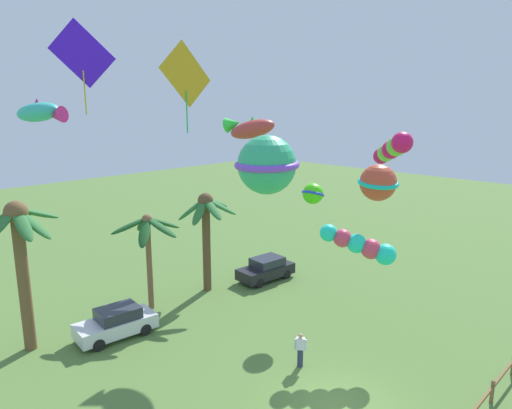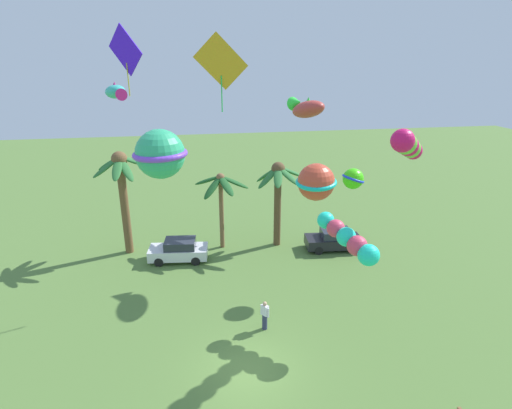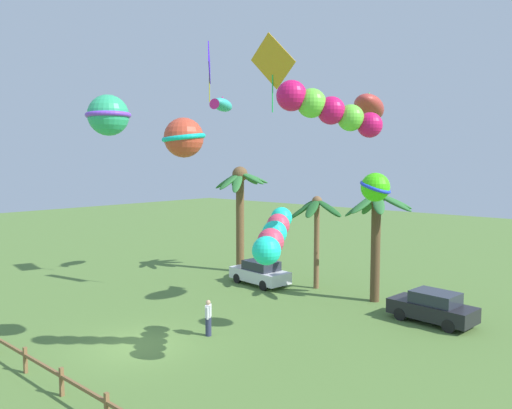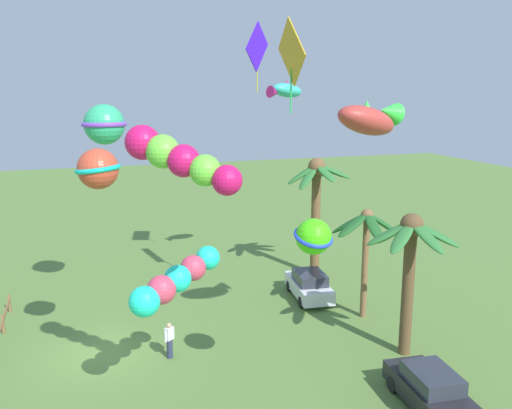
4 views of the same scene
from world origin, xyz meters
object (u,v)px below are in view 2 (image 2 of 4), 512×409
object	(u,v)px
palm_tree_0	(122,180)
kite_ball_8	(316,182)
parked_car_0	(334,240)
kite_fish_4	(306,108)
palm_tree_1	(221,190)
kite_ball_7	(160,154)
kite_tube_3	(349,239)
palm_tree_2	(278,184)
kite_diamond_0	(221,63)
kite_diamond_1	(125,51)
kite_fish_5	(116,92)
kite_tube_6	(408,145)
parked_car_1	(179,250)
kite_ball_2	(353,179)
spectator_0	(265,315)

from	to	relation	value
palm_tree_0	kite_ball_8	size ratio (longest dim) A/B	3.28
parked_car_0	kite_fish_4	bearing A→B (deg)	-155.47
parked_car_0	kite_ball_8	world-z (taller)	kite_ball_8
palm_tree_1	kite_ball_7	world-z (taller)	kite_ball_7
kite_fish_4	kite_tube_3	bearing A→B (deg)	-88.55
kite_fish_4	kite_ball_7	bearing A→B (deg)	-132.54
palm_tree_2	kite_fish_4	world-z (taller)	kite_fish_4
kite_diamond_0	kite_diamond_1	world-z (taller)	kite_diamond_1
palm_tree_2	kite_fish_5	size ratio (longest dim) A/B	2.47
kite_diamond_0	kite_tube_6	size ratio (longest dim) A/B	1.40
palm_tree_0	kite_tube_6	world-z (taller)	kite_tube_6
parked_car_0	parked_car_1	world-z (taller)	same
kite_ball_2	palm_tree_1	bearing A→B (deg)	139.58
kite_ball_8	palm_tree_2	bearing A→B (deg)	83.92
palm_tree_1	parked_car_1	distance (m)	5.01
kite_fish_4	kite_ball_8	xyz separation A→B (m)	(-2.31, -9.47, -1.71)
spectator_0	kite_fish_4	distance (m)	12.25
palm_tree_2	kite_tube_3	size ratio (longest dim) A/B	1.86
kite_diamond_0	kite_tube_3	xyz separation A→B (m)	(5.31, -6.31, -7.89)
palm_tree_2	kite_diamond_0	xyz separation A→B (m)	(-4.13, -3.79, 8.13)
kite_fish_5	kite_tube_6	size ratio (longest dim) A/B	0.86
kite_tube_3	kite_ball_7	xyz separation A→B (m)	(-8.35, -1.58, 4.79)
palm_tree_1	palm_tree_2	xyz separation A→B (m)	(4.01, -0.17, 0.25)
parked_car_1	kite_tube_3	bearing A→B (deg)	-46.45
spectator_0	kite_diamond_0	world-z (taller)	kite_diamond_0
kite_fish_4	kite_fish_5	distance (m)	11.07
kite_ball_8	kite_diamond_1	bearing A→B (deg)	132.13
kite_tube_3	kite_fish_5	distance (m)	15.28
palm_tree_2	parked_car_1	xyz separation A→B (m)	(-7.10, -1.37, -3.87)
kite_ball_7	palm_tree_2	bearing A→B (deg)	58.47
palm_tree_1	kite_fish_4	world-z (taller)	kite_fish_4
spectator_0	kite_ball_8	world-z (taller)	kite_ball_8
parked_car_0	kite_ball_2	xyz separation A→B (m)	(-0.80, -4.31, 5.79)
palm_tree_0	parked_car_0	size ratio (longest dim) A/B	1.80
palm_tree_1	palm_tree_2	size ratio (longest dim) A/B	0.89
kite_ball_8	parked_car_1	bearing A→B (deg)	118.08
palm_tree_0	palm_tree_1	bearing A→B (deg)	-3.35
spectator_0	kite_diamond_1	size ratio (longest dim) A/B	0.45
palm_tree_1	kite_diamond_0	size ratio (longest dim) A/B	1.35
kite_tube_6	kite_fish_5	bearing A→B (deg)	147.99
kite_fish_5	spectator_0	bearing A→B (deg)	-47.85
parked_car_1	kite_diamond_1	bearing A→B (deg)	-128.56
palm_tree_2	kite_diamond_0	size ratio (longest dim) A/B	1.51
palm_tree_2	kite_ball_2	world-z (taller)	kite_ball_2
palm_tree_1	kite_ball_7	distance (m)	13.34
kite_tube_6	parked_car_1	bearing A→B (deg)	140.22
kite_ball_7	kite_diamond_0	bearing A→B (deg)	68.94
parked_car_1	kite_tube_3	distance (m)	12.72
kite_fish_5	kite_ball_8	size ratio (longest dim) A/B	1.14
parked_car_0	kite_fish_5	size ratio (longest dim) A/B	1.60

